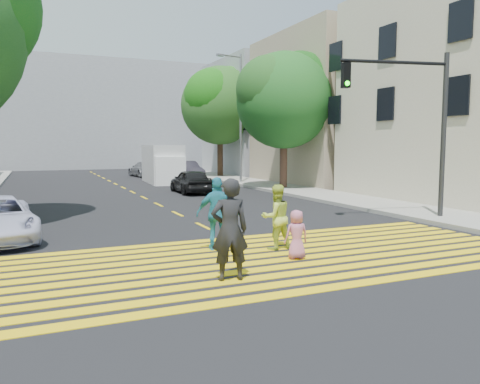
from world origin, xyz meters
TOP-DOWN VIEW (x-y plane):
  - ground at (0.00, 0.00)m, footprint 120.00×120.00m
  - sidewalk_right at (8.50, 15.00)m, footprint 3.00×60.00m
  - crosswalk at (0.00, 1.28)m, footprint 13.40×5.30m
  - lane_line at (0.00, 22.50)m, footprint 0.12×34.40m
  - building_right_tan at (15.00, 19.00)m, footprint 10.00×10.00m
  - building_right_grey at (15.00, 30.00)m, footprint 10.00×10.00m
  - backdrop_block at (0.00, 48.00)m, footprint 30.00×8.00m
  - tree_right_near at (8.52, 15.91)m, footprint 6.42×5.94m
  - tree_right_far at (8.87, 27.14)m, footprint 8.24×8.24m
  - pedestrian_man at (-1.53, 0.00)m, footprint 0.81×0.60m
  - pedestrian_woman at (0.60, 2.09)m, footprint 0.81×0.63m
  - pedestrian_child at (0.54, 0.98)m, footprint 0.60×0.42m
  - pedestrian_extra at (-0.79, 2.58)m, footprint 1.16×0.73m
  - dark_car_near at (2.84, 16.22)m, footprint 1.62×3.91m
  - silver_car at (3.35, 30.36)m, footprint 2.20×4.52m
  - dark_car_parked at (5.33, 25.10)m, footprint 1.65×4.42m
  - white_van at (3.22, 23.65)m, footprint 2.41×5.65m
  - traffic_signal at (7.04, 4.07)m, footprint 3.87×1.06m
  - street_lamp at (7.61, 20.58)m, footprint 1.94×0.56m

SIDE VIEW (x-z plane):
  - ground at x=0.00m, z-range 0.00..0.00m
  - lane_line at x=0.00m, z-range 0.00..0.01m
  - crosswalk at x=0.00m, z-range 0.00..0.01m
  - sidewalk_right at x=8.50m, z-range 0.00..0.15m
  - pedestrian_child at x=0.54m, z-range 0.00..1.15m
  - silver_car at x=3.35m, z-range 0.00..1.27m
  - dark_car_near at x=2.84m, z-range 0.00..1.32m
  - dark_car_parked at x=5.33m, z-range 0.00..1.44m
  - pedestrian_woman at x=0.60m, z-range 0.00..1.65m
  - pedestrian_extra at x=-0.79m, z-range 0.00..1.84m
  - pedestrian_man at x=-1.53m, z-range 0.00..2.01m
  - white_van at x=3.22m, z-range -0.07..2.55m
  - traffic_signal at x=7.04m, z-range 0.85..6.62m
  - street_lamp at x=7.61m, z-range 0.64..9.23m
  - building_right_tan at x=15.00m, z-range 0.00..10.00m
  - building_right_grey at x=15.00m, z-range 0.00..10.00m
  - tree_right_near at x=8.52m, z-range 1.43..9.56m
  - backdrop_block at x=0.00m, z-range 0.00..12.00m
  - tree_right_far at x=8.87m, z-range 1.58..10.61m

